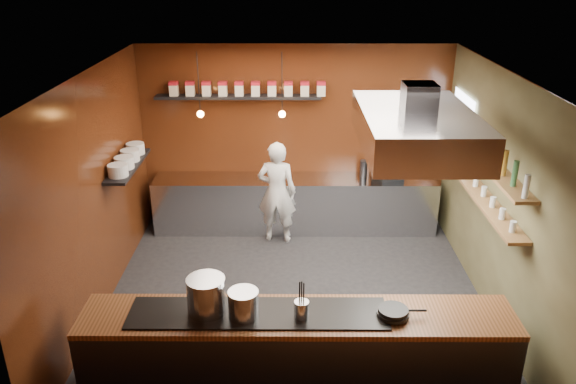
{
  "coord_description": "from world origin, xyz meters",
  "views": [
    {
      "loc": [
        -0.08,
        -6.32,
        4.25
      ],
      "look_at": [
        -0.11,
        0.4,
        1.41
      ],
      "focal_mm": 35.0,
      "sensor_mm": 36.0,
      "label": 1
    }
  ],
  "objects_px": {
    "extractor_hood": "(416,128)",
    "chef": "(277,192)",
    "stockpot_large": "(206,295)",
    "stockpot_small": "(244,304)",
    "espresso_machine": "(389,166)"
  },
  "relations": [
    {
      "from": "extractor_hood",
      "to": "chef",
      "type": "relative_size",
      "value": 1.21
    },
    {
      "from": "extractor_hood",
      "to": "stockpot_small",
      "type": "height_order",
      "value": "extractor_hood"
    },
    {
      "from": "stockpot_small",
      "to": "espresso_machine",
      "type": "distance_m",
      "value": 4.4
    },
    {
      "from": "stockpot_large",
      "to": "espresso_machine",
      "type": "distance_m",
      "value": 4.52
    },
    {
      "from": "stockpot_large",
      "to": "stockpot_small",
      "type": "height_order",
      "value": "stockpot_large"
    },
    {
      "from": "stockpot_small",
      "to": "chef",
      "type": "xyz_separation_m",
      "value": [
        0.25,
        3.42,
        -0.26
      ]
    },
    {
      "from": "stockpot_large",
      "to": "espresso_machine",
      "type": "relative_size",
      "value": 0.97
    },
    {
      "from": "extractor_hood",
      "to": "stockpot_large",
      "type": "bearing_deg",
      "value": -151.93
    },
    {
      "from": "extractor_hood",
      "to": "chef",
      "type": "xyz_separation_m",
      "value": [
        -1.59,
        2.16,
        -1.68
      ]
    },
    {
      "from": "stockpot_large",
      "to": "espresso_machine",
      "type": "bearing_deg",
      "value": 57.48
    },
    {
      "from": "stockpot_large",
      "to": "chef",
      "type": "height_order",
      "value": "chef"
    },
    {
      "from": "extractor_hood",
      "to": "stockpot_large",
      "type": "xyz_separation_m",
      "value": [
        -2.21,
        -1.18,
        -1.38
      ]
    },
    {
      "from": "extractor_hood",
      "to": "stockpot_large",
      "type": "height_order",
      "value": "extractor_hood"
    },
    {
      "from": "espresso_machine",
      "to": "chef",
      "type": "distance_m",
      "value": 1.89
    },
    {
      "from": "extractor_hood",
      "to": "chef",
      "type": "height_order",
      "value": "extractor_hood"
    }
  ]
}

